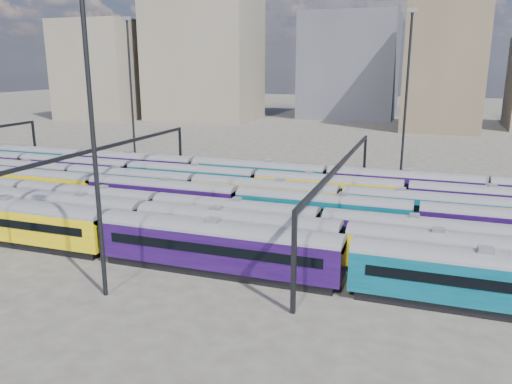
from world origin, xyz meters
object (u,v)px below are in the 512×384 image
(rake_0, at_px, (107,228))
(rake_2, at_px, (234,213))
(rake_1, at_px, (143,216))
(mast_2, at_px, (92,120))

(rake_0, bearing_deg, rake_2, 48.08)
(rake_1, distance_m, mast_2, 16.91)
(mast_2, bearing_deg, rake_1, 107.63)
(rake_0, height_order, rake_2, rake_0)
(rake_0, xyz_separation_m, mast_2, (4.58, -7.00, 11.04))
(rake_0, xyz_separation_m, rake_1, (0.77, 5.00, -0.25))
(mast_2, bearing_deg, rake_0, 123.22)
(rake_1, relative_size, mast_2, 4.87)
(rake_1, xyz_separation_m, mast_2, (3.81, -12.00, 11.28))
(rake_2, xyz_separation_m, mast_2, (-4.39, -17.00, 11.53))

